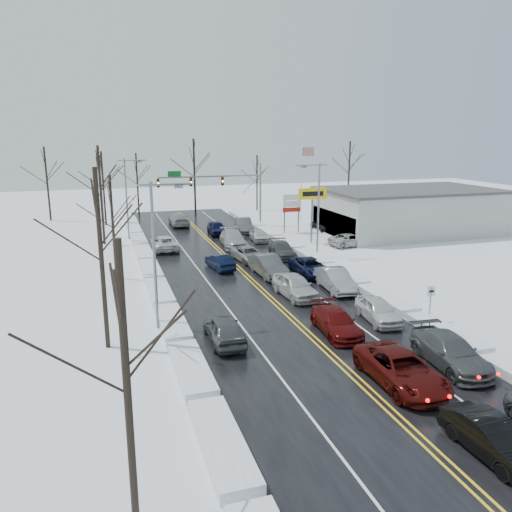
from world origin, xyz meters
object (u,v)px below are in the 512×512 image
object	(u,v)px
traffic_signal_mast	(222,184)
oncoming_car_0	(220,269)
tires_plus_sign	(312,197)
flagpole	(302,177)
dealership_building	(408,211)

from	to	relation	value
traffic_signal_mast	oncoming_car_0	distance (m)	21.12
tires_plus_sign	flagpole	world-z (taller)	flagpole
tires_plus_sign	oncoming_car_0	world-z (taller)	tires_plus_sign
flagpole	dealership_building	distance (m)	15.24
traffic_signal_mast	flagpole	world-z (taller)	flagpole
dealership_building	oncoming_car_0	distance (m)	27.54
tires_plus_sign	oncoming_car_0	xyz separation A→B (m)	(-12.14, -7.75, -4.99)
tires_plus_sign	oncoming_car_0	distance (m)	15.24
traffic_signal_mast	dealership_building	world-z (taller)	traffic_signal_mast
traffic_signal_mast	oncoming_car_0	size ratio (longest dim) A/B	3.20
dealership_building	traffic_signal_mast	bearing A→B (deg)	154.05
flagpole	tires_plus_sign	bearing A→B (deg)	-108.44
traffic_signal_mast	oncoming_car_0	xyz separation A→B (m)	(-5.08, -19.75, -5.48)
traffic_signal_mast	dealership_building	distance (m)	23.01
dealership_building	oncoming_car_0	xyz separation A→B (m)	(-25.61, -9.76, -2.66)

